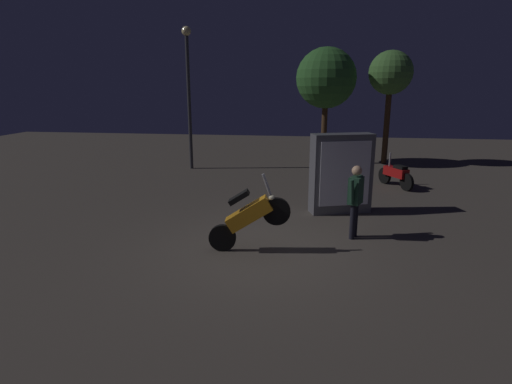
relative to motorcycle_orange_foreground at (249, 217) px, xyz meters
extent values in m
plane|color=#4C443D|center=(0.23, 0.01, -0.74)|extent=(40.00, 40.00, 0.00)
cylinder|color=black|center=(-0.54, -0.05, -0.46)|extent=(0.57, 0.15, 0.56)
cylinder|color=black|center=(0.55, 0.05, 0.12)|extent=(0.57, 0.15, 0.56)
cube|color=orange|center=(0.00, 0.00, 0.06)|extent=(0.99, 0.39, 0.76)
cube|color=black|center=(-0.19, -0.02, 0.40)|extent=(0.45, 0.28, 0.32)
cylinder|color=gray|center=(0.35, 0.03, 0.66)|extent=(0.21, 0.08, 0.44)
sphere|color=#F2EABF|center=(0.45, 0.04, 0.40)|extent=(0.12, 0.12, 0.12)
cylinder|color=black|center=(4.26, 5.67, -0.46)|extent=(0.36, 0.54, 0.56)
cylinder|color=black|center=(3.73, 6.63, -0.46)|extent=(0.36, 0.54, 0.56)
cube|color=#B71414|center=(3.99, 6.15, -0.23)|extent=(0.73, 0.98, 0.30)
cube|color=black|center=(4.09, 5.97, -0.03)|extent=(0.42, 0.50, 0.10)
cylinder|color=gray|center=(3.82, 6.45, 0.14)|extent=(0.08, 0.08, 0.45)
sphere|color=#F2EABF|center=(3.78, 6.54, -0.18)|extent=(0.12, 0.12, 0.12)
cylinder|color=black|center=(2.15, 1.01, -0.35)|extent=(0.12, 0.12, 0.80)
cylinder|color=black|center=(2.22, 1.15, -0.35)|extent=(0.12, 0.12, 0.80)
cube|color=#1E3F2D|center=(2.18, 1.08, 0.35)|extent=(0.37, 0.43, 0.59)
sphere|color=tan|center=(2.18, 1.08, 0.79)|extent=(0.22, 0.22, 0.22)
cylinder|color=#1E3F2D|center=(2.08, 0.86, 0.38)|extent=(0.16, 0.20, 0.54)
cylinder|color=#1E3F2D|center=(2.28, 1.30, 0.38)|extent=(0.16, 0.20, 0.54)
cylinder|color=#38383D|center=(-3.69, 8.30, 1.84)|extent=(0.14, 0.14, 5.16)
sphere|color=#F9E59E|center=(-3.69, 8.30, 4.56)|extent=(0.36, 0.36, 0.36)
cylinder|color=#4C331E|center=(4.31, 10.55, 0.85)|extent=(0.24, 0.24, 3.19)
sphere|color=#477A38|center=(4.31, 10.55, 3.08)|extent=(1.80, 1.80, 1.80)
cylinder|color=#4C331E|center=(1.67, 10.15, 0.62)|extent=(0.24, 0.24, 2.73)
sphere|color=#336B2D|center=(1.67, 10.15, 2.86)|extent=(2.50, 2.50, 2.50)
cube|color=#595960|center=(1.99, 3.03, 0.31)|extent=(1.68, 0.98, 2.10)
cube|color=white|center=(2.07, 2.78, 0.36)|extent=(1.29, 0.46, 1.68)
camera|label=1|loc=(1.24, -7.78, 2.56)|focal=28.84mm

